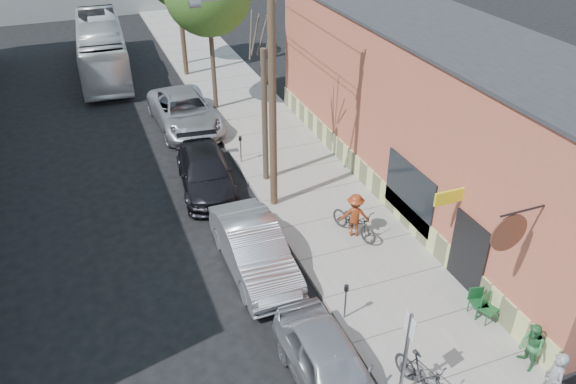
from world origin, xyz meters
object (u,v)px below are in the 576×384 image
object	(u,v)px
bus	(102,48)
car_2	(205,172)
sign_post	(407,348)
parked_bike_a	(423,376)
cyclist	(355,215)
utility_pole_near	(271,76)
patio_chair_a	(479,303)
car_0	(331,367)
tree_bare	(265,118)
car_3	(185,112)
parking_meter_far	(241,145)
patron_green	(531,347)
parking_meter_near	(346,296)
patio_chair_b	(489,309)
car_1	(254,249)
patron_grey	(553,381)

from	to	relation	value
bus	car_2	bearing A→B (deg)	-78.21
sign_post	parked_bike_a	bearing A→B (deg)	-15.13
cyclist	parked_bike_a	bearing A→B (deg)	101.24
utility_pole_near	patio_chair_a	distance (m)	10.06
car_0	tree_bare	bearing A→B (deg)	79.15
utility_pole_near	car_3	world-z (taller)	utility_pole_near
cyclist	car_0	distance (m)	6.81
parking_meter_far	patron_green	bearing A→B (deg)	-74.88
car_3	parking_meter_near	bearing A→B (deg)	-86.66
patio_chair_b	patio_chair_a	bearing A→B (deg)	88.60
utility_pole_near	car_3	bearing A→B (deg)	100.62
patio_chair_a	bus	size ratio (longest dim) A/B	0.08
parking_meter_near	patio_chair_b	size ratio (longest dim) A/B	1.41
parking_meter_near	car_1	world-z (taller)	car_1
parking_meter_far	cyclist	xyz separation A→B (m)	(2.18, -6.76, 0.00)
car_0	car_2	size ratio (longest dim) A/B	0.90
parked_bike_a	car_2	distance (m)	12.50
tree_bare	parking_meter_near	bearing A→B (deg)	-93.63
utility_pole_near	car_3	size ratio (longest dim) A/B	1.63
patron_green	car_3	size ratio (longest dim) A/B	0.24
parked_bike_a	car_0	size ratio (longest dim) A/B	0.43
parking_meter_far	car_2	world-z (taller)	car_2
sign_post	cyclist	xyz separation A→B (m)	(2.08, 6.70, -0.85)
parking_meter_far	cyclist	bearing A→B (deg)	-72.13
parking_meter_near	car_2	world-z (taller)	car_2
patio_chair_a	parking_meter_far	bearing A→B (deg)	121.43
parked_bike_a	patio_chair_a	bearing A→B (deg)	16.46
parking_meter_far	tree_bare	size ratio (longest dim) A/B	0.22
patio_chair_a	parked_bike_a	size ratio (longest dim) A/B	0.44
parking_meter_near	bus	size ratio (longest dim) A/B	0.11
car_2	car_3	distance (m)	6.14
patio_chair_b	patron_green	xyz separation A→B (m)	(-0.13, -1.82, 0.30)
cyclist	parking_meter_near	bearing A→B (deg)	83.37
parking_meter_near	bus	world-z (taller)	bus
sign_post	patio_chair_a	bearing A→B (deg)	24.60
cyclist	car_0	world-z (taller)	cyclist
cyclist	bus	xyz separation A→B (m)	(-6.59, 21.39, 0.59)
sign_post	tree_bare	xyz separation A→B (m)	(0.45, 11.67, 1.13)
parked_bike_a	car_3	world-z (taller)	car_3
patio_chair_b	bus	distance (m)	28.00
parking_meter_near	parked_bike_a	world-z (taller)	parking_meter_near
patio_chair_a	patron_grey	bearing A→B (deg)	-83.84
utility_pole_near	parking_meter_far	bearing A→B (deg)	92.15
patron_green	bus	distance (m)	29.71
patron_grey	tree_bare	bearing A→B (deg)	-143.37
utility_pole_near	sign_post	bearing A→B (deg)	-90.24
car_3	utility_pole_near	bearing A→B (deg)	-81.48
tree_bare	patron_green	size ratio (longest dim) A/B	3.81
utility_pole_near	tree_bare	xyz separation A→B (m)	(0.41, 1.95, -2.45)
sign_post	parked_bike_a	distance (m)	1.22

